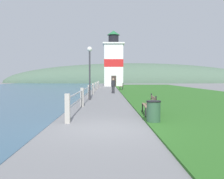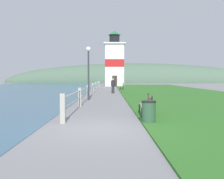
# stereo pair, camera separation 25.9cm
# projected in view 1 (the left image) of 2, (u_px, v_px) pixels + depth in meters

# --- Properties ---
(ground_plane) EXTENTS (160.00, 160.00, 0.00)m
(ground_plane) POSITION_uv_depth(u_px,v_px,m) (105.00, 129.00, 8.23)
(ground_plane) COLOR slate
(grass_verge) EXTENTS (12.00, 57.24, 0.06)m
(grass_verge) POSITION_uv_depth(u_px,v_px,m) (175.00, 92.00, 27.41)
(grass_verge) COLOR #2D6623
(grass_verge) RESTS_ON ground_plane
(seawall_railing) EXTENTS (0.18, 31.62, 1.10)m
(seawall_railing) POSITION_uv_depth(u_px,v_px,m) (93.00, 88.00, 24.87)
(seawall_railing) COLOR #A8A399
(seawall_railing) RESTS_ON ground_plane
(park_bench_near) EXTENTS (0.56, 1.63, 0.94)m
(park_bench_near) POSITION_uv_depth(u_px,v_px,m) (150.00, 104.00, 11.03)
(park_bench_near) COLOR #846B51
(park_bench_near) RESTS_ON ground_plane
(park_bench_midway) EXTENTS (0.65, 1.79, 0.94)m
(park_bench_midway) POSITION_uv_depth(u_px,v_px,m) (122.00, 86.00, 33.79)
(park_bench_midway) COLOR #846B51
(park_bench_midway) RESTS_ON ground_plane
(lighthouse) EXTENTS (4.06, 4.06, 10.61)m
(lighthouse) POSITION_uv_depth(u_px,v_px,m) (114.00, 62.00, 47.76)
(lighthouse) COLOR white
(lighthouse) RESTS_ON ground_plane
(person_strolling) EXTENTS (0.44, 0.34, 1.59)m
(person_strolling) POSITION_uv_depth(u_px,v_px,m) (113.00, 85.00, 26.30)
(person_strolling) COLOR #28282D
(person_strolling) RESTS_ON ground_plane
(trash_bin) EXTENTS (0.54, 0.54, 0.84)m
(trash_bin) POSITION_uv_depth(u_px,v_px,m) (154.00, 112.00, 9.16)
(trash_bin) COLOR #2D5138
(trash_bin) RESTS_ON ground_plane
(lamp_post) EXTENTS (0.36, 0.36, 3.96)m
(lamp_post) POSITION_uv_depth(u_px,v_px,m) (90.00, 63.00, 18.39)
(lamp_post) COLOR #333338
(lamp_post) RESTS_ON ground_plane
(distant_hillside) EXTENTS (80.00, 16.00, 12.00)m
(distant_hillside) POSITION_uv_depth(u_px,v_px,m) (134.00, 83.00, 76.43)
(distant_hillside) COLOR #4C6651
(distant_hillside) RESTS_ON ground_plane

